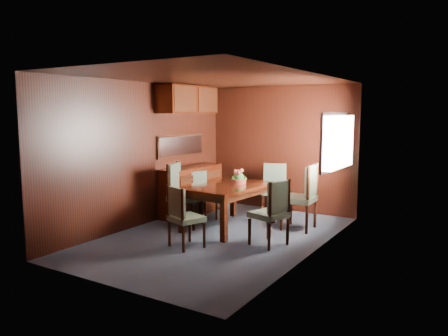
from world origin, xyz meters
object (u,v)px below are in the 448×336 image
Objects in this scene: chair_right_near at (273,209)px; chair_head at (182,214)px; sideboard at (191,190)px; dining_table at (229,191)px; chair_left_near at (181,191)px; flower_centerpiece at (239,176)px.

chair_right_near is 1.28m from chair_head.
dining_table is at bearing -22.40° from sideboard.
sideboard is 0.87× the size of dining_table.
sideboard is 0.88m from chair_left_near.
chair_right_near is 3.66× the size of flower_centerpiece.
dining_table is at bearing 79.10° from chair_right_near.
chair_right_near reaches higher than chair_head.
sideboard is 2.05m from chair_head.
sideboard is at bearing 162.54° from dining_table.
sideboard is 5.31× the size of flower_centerpiece.
dining_table is (1.10, -0.45, 0.16)m from sideboard.
chair_head is 3.38× the size of flower_centerpiece.
flower_centerpiece is (0.79, 0.56, 0.24)m from chair_left_near.
flower_centerpiece is at bearing -11.35° from sideboard.
chair_head is at bearing -57.34° from sideboard.
sideboard is at bearing 142.65° from chair_head.
chair_left_near is at bearing 148.31° from chair_head.
chair_head is at bearing 21.17° from chair_left_near.
chair_right_near is at bearing -37.23° from flower_centerpiece.
flower_centerpiece is (-0.99, 0.75, 0.31)m from chair_right_near.
flower_centerpiece is at bearing 81.23° from dining_table.
dining_table is 0.32m from flower_centerpiece.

